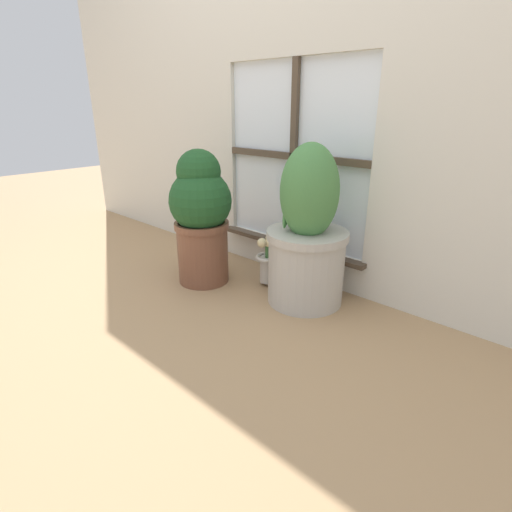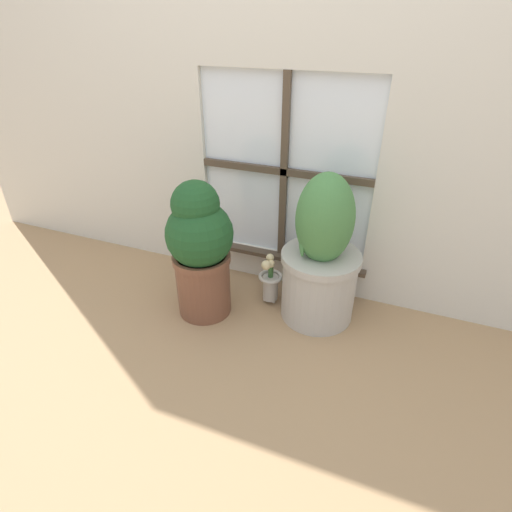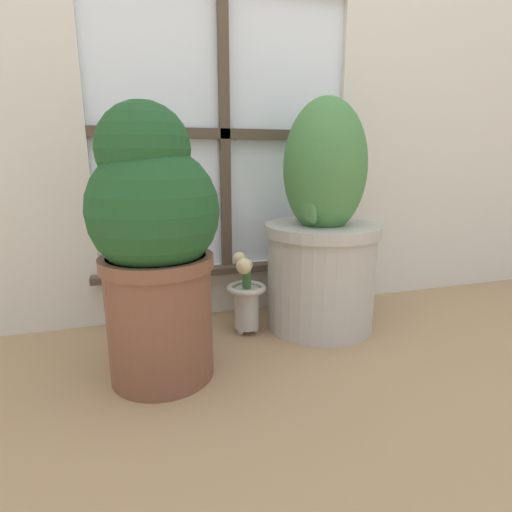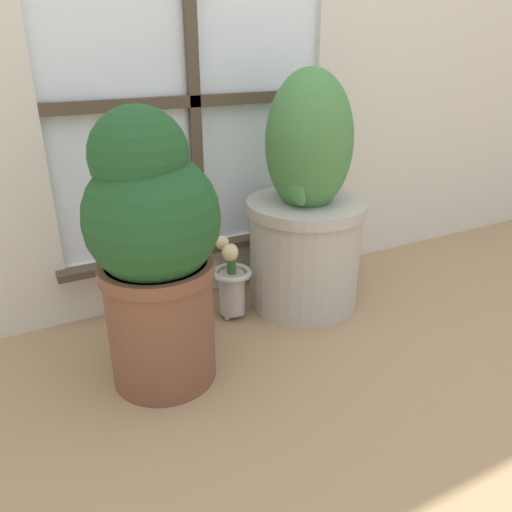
% 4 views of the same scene
% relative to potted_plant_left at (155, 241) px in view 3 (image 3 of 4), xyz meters
% --- Properties ---
extents(ground_plane, '(10.00, 10.00, 0.00)m').
position_rel_potted_plant_left_xyz_m(ground_plane, '(0.29, -0.16, -0.38)').
color(ground_plane, tan).
extents(potted_plant_left, '(0.33, 0.33, 0.73)m').
position_rel_potted_plant_left_xyz_m(potted_plant_left, '(0.00, 0.00, 0.00)').
color(potted_plant_left, brown).
rests_on(potted_plant_left, ground_plane).
extents(potted_plant_right, '(0.40, 0.40, 0.79)m').
position_rel_potted_plant_left_xyz_m(potted_plant_right, '(0.57, 0.18, -0.05)').
color(potted_plant_right, '#B7B2A8').
rests_on(potted_plant_right, ground_plane).
extents(flower_vase, '(0.13, 0.13, 0.28)m').
position_rel_potted_plant_left_xyz_m(flower_vase, '(0.30, 0.20, -0.25)').
color(flower_vase, '#BCB7AD').
rests_on(flower_vase, ground_plane).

